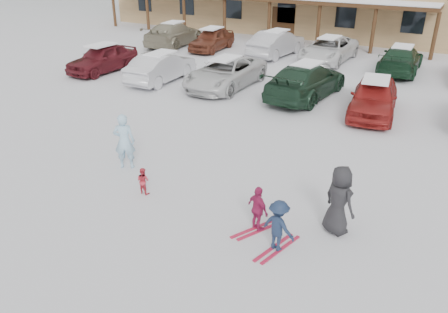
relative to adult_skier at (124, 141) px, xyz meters
The scene contains 18 objects.
ground 3.19m from the adult_skier, 12.10° to the right, with size 160.00×160.00×0.00m, color silver.
adult_skier is the anchor object (origin of this frame).
toddler_red 1.84m from the adult_skier, 33.83° to the right, with size 0.38×0.29×0.78m, color #CB3140.
child_navy 5.93m from the adult_skier, 14.59° to the right, with size 0.82×0.47×1.27m, color #192743.
skis_child_navy 5.98m from the adult_skier, 14.59° to the right, with size 0.20×1.40×0.03m, color #AD1838.
child_magenta 5.13m from the adult_skier, 11.70° to the right, with size 0.70×0.29×1.19m, color #A81F53.
skis_child_magenta 5.19m from the adult_skier, 11.70° to the right, with size 0.20×1.40×0.03m, color #AD1838.
bystander_dark 6.69m from the adult_skier, ahead, with size 0.85×0.56×1.75m, color black.
parked_car_0 12.12m from the adult_skier, 136.58° to the left, with size 1.74×4.32×1.47m, color maroon.
parked_car_1 9.67m from the adult_skier, 120.18° to the left, with size 1.53×4.39×1.45m, color silver.
parked_car_2 9.18m from the adult_skier, 99.50° to the left, with size 2.37×5.14×1.43m, color silver.
parked_car_3 9.76m from the adult_skier, 75.52° to the left, with size 2.19×5.38×1.56m, color #1C3726.
parked_car_4 10.30m from the adult_skier, 56.97° to the left, with size 1.76×4.38×1.49m, color maroon.
parked_car_7 18.53m from the adult_skier, 120.70° to the left, with size 2.21×5.42×1.57m, color gray.
parked_car_8 17.24m from the adult_skier, 111.87° to the left, with size 1.69×4.20×1.43m, color brown.
parked_car_9 16.62m from the adult_skier, 97.01° to the left, with size 1.66×4.76×1.57m, color #B7B7BC.
parked_car_10 16.75m from the adult_skier, 85.72° to the left, with size 2.39×5.18×1.44m, color white.
parked_car_11 16.99m from the adult_skier, 71.34° to the left, with size 2.00×4.91×1.42m, color #173923.
Camera 1 is at (5.64, -8.49, 6.27)m, focal length 35.00 mm.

